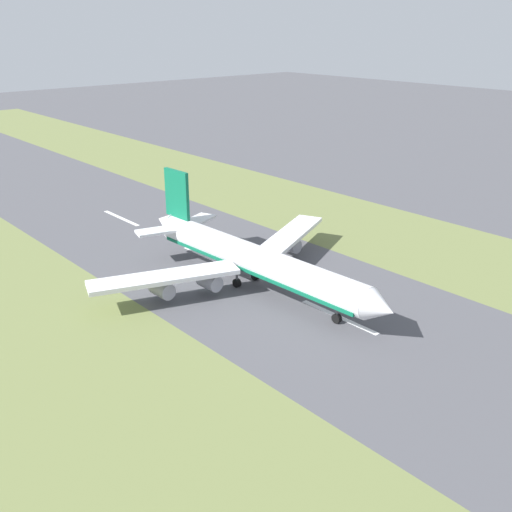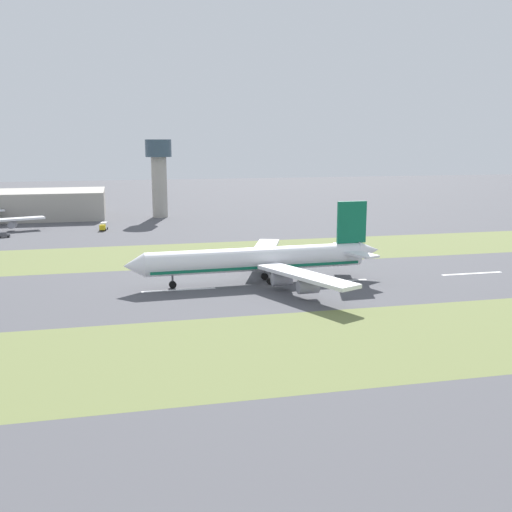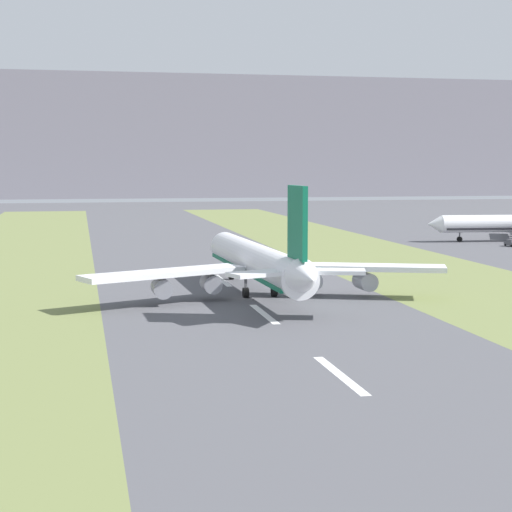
# 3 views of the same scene
# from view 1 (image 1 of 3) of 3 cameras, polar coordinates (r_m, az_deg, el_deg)

# --- Properties ---
(ground_plane) EXTENTS (800.00, 800.00, 0.00)m
(ground_plane) POSITION_cam_1_polar(r_m,az_deg,el_deg) (127.38, -0.02, -2.22)
(ground_plane) COLOR #4C4C51
(grass_median_west) EXTENTS (40.00, 600.00, 0.01)m
(grass_median_west) POSITION_cam_1_polar(r_m,az_deg,el_deg) (158.77, 12.24, 2.16)
(grass_median_west) COLOR olive
(grass_median_west) RESTS_ON ground
(grass_median_east) EXTENTS (40.00, 600.00, 0.01)m
(grass_median_east) POSITION_cam_1_polar(r_m,az_deg,el_deg) (106.27, -18.73, -8.56)
(grass_median_east) COLOR olive
(grass_median_east) RESTS_ON ground
(centreline_dash_near) EXTENTS (1.20, 18.00, 0.01)m
(centreline_dash_near) POSITION_cam_1_polar(r_m,az_deg,el_deg) (171.33, -12.71, 3.54)
(centreline_dash_near) COLOR silver
(centreline_dash_near) RESTS_ON ground
(centreline_dash_mid) EXTENTS (1.20, 18.00, 0.01)m
(centreline_dash_mid) POSITION_cam_1_polar(r_m,az_deg,el_deg) (139.37, -4.58, -0.15)
(centreline_dash_mid) COLOR silver
(centreline_dash_mid) RESTS_ON ground
(centreline_dash_far) EXTENTS (1.20, 18.00, 0.01)m
(centreline_dash_far) POSITION_cam_1_polar(r_m,az_deg,el_deg) (112.67, 7.89, -5.75)
(centreline_dash_far) COLOR silver
(centreline_dash_far) RESTS_ON ground
(airplane_main_jet) EXTENTS (64.09, 67.15, 20.20)m
(airplane_main_jet) POSITION_cam_1_polar(r_m,az_deg,el_deg) (122.32, -0.62, -0.19)
(airplane_main_jet) COLOR white
(airplane_main_jet) RESTS_ON ground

